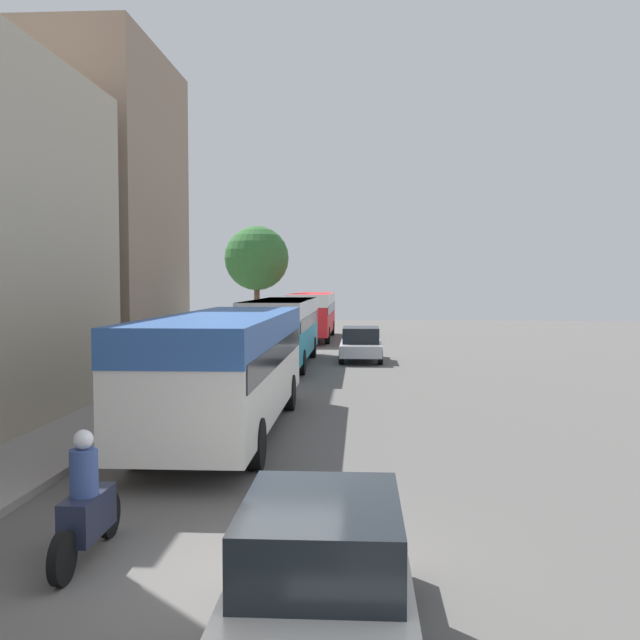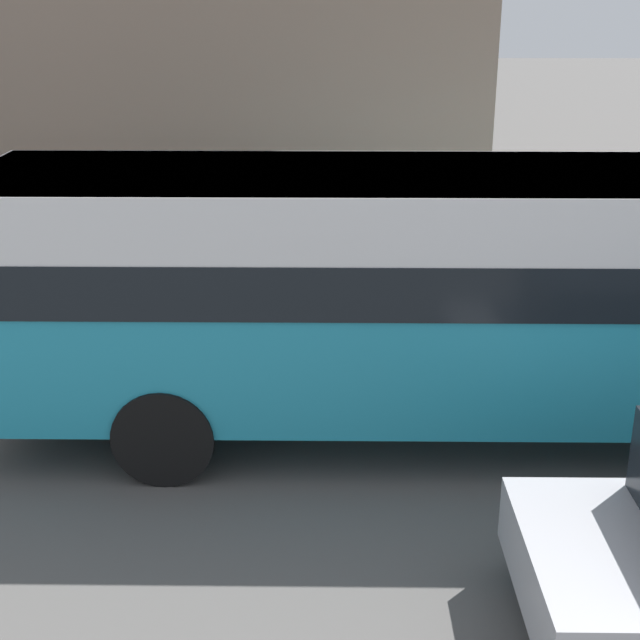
# 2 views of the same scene
# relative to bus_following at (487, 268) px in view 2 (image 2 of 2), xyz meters

# --- Properties ---
(bus_following) EXTENTS (2.50, 10.47, 2.87)m
(bus_following) POSITION_rel_bus_following_xyz_m (0.00, 0.00, 0.00)
(bus_following) COLOR teal
(bus_following) RESTS_ON ground_plane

